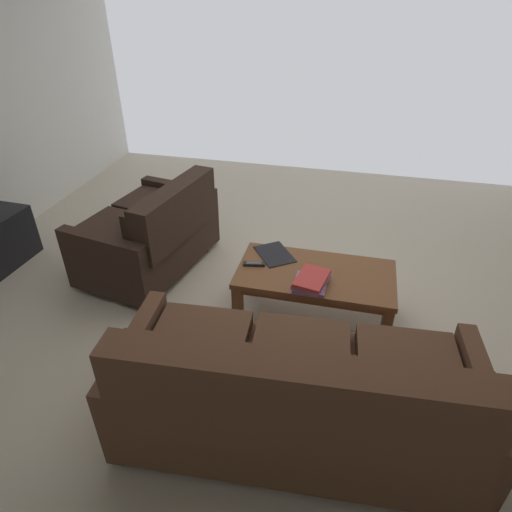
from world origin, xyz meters
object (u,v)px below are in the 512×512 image
Objects in this scene: loveseat_near at (152,233)px; book_stack at (311,281)px; coffee_table at (315,280)px; sofa_main at (296,396)px; tv_remote at (254,264)px; loose_magazine at (275,254)px.

book_stack is at bearing 159.11° from loveseat_near.
sofa_main is at bearing 91.66° from coffee_table.
loveseat_near is 7.87× the size of tv_remote.
loveseat_near is 1.14m from loose_magazine.
loveseat_near reaches higher than coffee_table.
book_stack is at bearing 159.87° from tv_remote.
loveseat_near reaches higher than loose_magazine.
tv_remote is at bearing -20.13° from book_stack.
tv_remote reaches higher than coffee_table.
loose_magazine reaches higher than coffee_table.
sofa_main is 0.90m from book_stack.
tv_remote is (-1.00, 0.39, 0.08)m from loveseat_near.
book_stack reaches higher than loose_magazine.
sofa_main reaches higher than loveseat_near.
sofa_main is 1.16m from tv_remote.
tv_remote reaches higher than loose_magazine.
tv_remote is at bearing 20.67° from loose_magazine.
loveseat_near is 1.07m from tv_remote.
loveseat_near reaches higher than tv_remote.
book_stack is at bearing -87.17° from sofa_main.
sofa_main is 6.18× the size of loose_magazine.
book_stack is 0.97× the size of loose_magazine.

